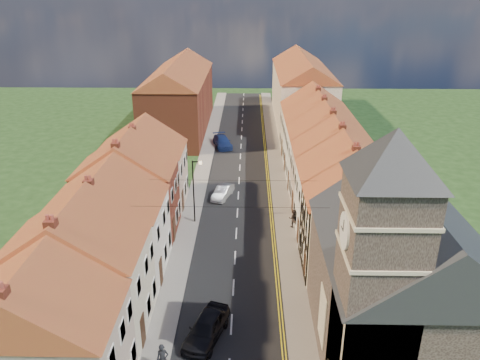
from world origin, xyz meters
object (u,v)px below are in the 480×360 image
(car_mid, at_px, (223,192))
(pedestrian_right, at_px, (293,218))
(lamppost, at_px, (194,188))
(car_near, at_px, (206,328))
(church, at_px, (400,273))
(pedestrian_left, at_px, (163,359))
(car_far, at_px, (222,142))

(car_mid, distance_m, pedestrian_right, 9.26)
(lamppost, height_order, car_mid, lamppost)
(lamppost, xyz_separation_m, car_near, (2.31, -15.27, -2.76))
(church, xyz_separation_m, pedestrian_left, (-13.06, -1.51, -4.83))
(lamppost, distance_m, car_near, 15.69)
(lamppost, xyz_separation_m, pedestrian_right, (8.91, -0.89, -2.57))
(church, xyz_separation_m, car_near, (-10.86, 1.41, -5.10))
(car_mid, bearing_deg, car_near, -72.26)
(lamppost, distance_m, car_mid, 6.61)
(lamppost, bearing_deg, car_mid, 68.04)
(car_far, bearing_deg, church, -88.26)
(church, relative_size, pedestrian_right, 8.95)
(car_mid, bearing_deg, church, -46.24)
(pedestrian_left, distance_m, pedestrian_right, 19.40)
(car_mid, relative_size, car_far, 0.76)
(car_far, bearing_deg, pedestrian_right, -86.85)
(car_far, distance_m, pedestrian_left, 39.94)
(pedestrian_left, xyz_separation_m, pedestrian_right, (8.80, 17.29, -0.08))
(church, distance_m, car_far, 40.54)
(pedestrian_left, height_order, pedestrian_right, pedestrian_left)
(lamppost, relative_size, car_near, 1.32)
(church, height_order, pedestrian_right, church)
(car_far, bearing_deg, pedestrian_left, -107.14)
(lamppost, distance_m, pedestrian_right, 9.32)
(car_near, bearing_deg, pedestrian_left, -109.38)
(lamppost, relative_size, car_mid, 1.61)
(car_mid, bearing_deg, car_far, 110.70)
(church, relative_size, car_far, 3.09)
(church, height_order, car_near, church)
(pedestrian_right, bearing_deg, church, 105.72)
(church, xyz_separation_m, pedestrian_right, (-4.26, 15.79, -4.91))
(car_mid, bearing_deg, pedestrian_right, -26.18)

